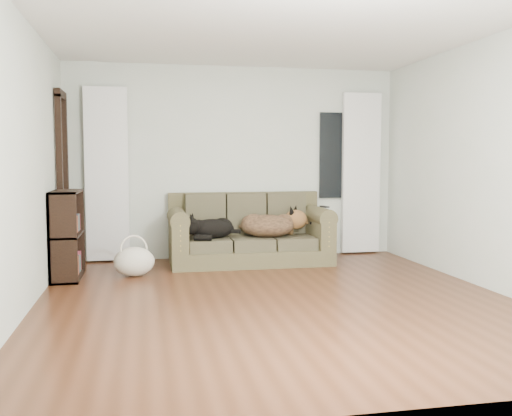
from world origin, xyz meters
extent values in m
plane|color=#422111|center=(0.00, 0.00, 0.00)|extent=(5.00, 5.00, 0.00)
plane|color=white|center=(0.00, 0.00, 2.60)|extent=(5.00, 5.00, 0.00)
cube|color=silver|center=(0.00, 2.50, 1.30)|extent=(4.50, 0.04, 2.60)
cube|color=silver|center=(-2.25, 0.00, 1.30)|extent=(0.04, 5.00, 2.60)
cube|color=silver|center=(2.25, 0.00, 1.30)|extent=(0.04, 5.00, 2.60)
cube|color=white|center=(-1.70, 2.42, 1.15)|extent=(0.55, 0.08, 2.25)
cube|color=white|center=(1.80, 2.42, 1.15)|extent=(0.55, 0.08, 2.25)
cube|color=black|center=(1.45, 2.47, 1.40)|extent=(0.50, 0.03, 1.20)
cube|color=black|center=(-2.20, 2.05, 1.05)|extent=(0.07, 0.60, 2.10)
cube|color=#342C20|center=(0.11, 1.97, 0.45)|extent=(2.05, 0.88, 0.84)
ellipsoid|color=black|center=(-0.43, 1.89, 0.48)|extent=(0.63, 0.47, 0.25)
ellipsoid|color=black|center=(0.36, 1.89, 0.49)|extent=(0.85, 0.71, 0.32)
cube|color=black|center=(1.07, 1.83, 0.73)|extent=(0.08, 0.18, 0.02)
ellipsoid|color=beige|center=(-1.36, 1.40, 0.16)|extent=(0.50, 0.40, 0.34)
cube|color=black|center=(-2.09, 1.45, 0.50)|extent=(0.32, 0.80, 0.99)
camera|label=1|loc=(-1.24, -5.23, 1.33)|focal=40.00mm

